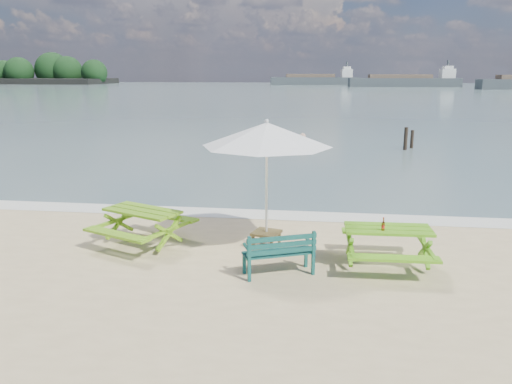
# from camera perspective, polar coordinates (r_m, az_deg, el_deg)

# --- Properties ---
(sea) EXTENTS (300.00, 300.00, 0.00)m
(sea) POSITION_cam_1_polar(r_m,az_deg,el_deg) (93.01, 6.93, 11.26)
(sea) COLOR slate
(sea) RESTS_ON ground
(foam_strip) EXTENTS (22.00, 0.90, 0.01)m
(foam_strip) POSITION_cam_1_polar(r_m,az_deg,el_deg) (13.12, 1.71, -2.61)
(foam_strip) COLOR silver
(foam_strip) RESTS_ON ground
(picnic_table_left) EXTENTS (2.25, 2.34, 0.79)m
(picnic_table_left) POSITION_cam_1_polar(r_m,az_deg,el_deg) (11.07, -12.77, -4.02)
(picnic_table_left) COLOR #629917
(picnic_table_left) RESTS_ON ground
(picnic_table_right) EXTENTS (1.67, 1.85, 0.77)m
(picnic_table_right) POSITION_cam_1_polar(r_m,az_deg,el_deg) (9.97, 14.75, -6.18)
(picnic_table_right) COLOR #59A118
(picnic_table_right) RESTS_ON ground
(park_bench) EXTENTS (1.38, 0.90, 0.81)m
(park_bench) POSITION_cam_1_polar(r_m,az_deg,el_deg) (9.33, 2.59, -7.91)
(park_bench) COLOR #104440
(park_bench) RESTS_ON ground
(side_table) EXTENTS (0.67, 0.67, 0.35)m
(side_table) POSITION_cam_1_polar(r_m,az_deg,el_deg) (10.71, 1.18, -5.39)
(side_table) COLOR brown
(side_table) RESTS_ON ground
(patio_umbrella) EXTENTS (3.35, 3.35, 2.67)m
(patio_umbrella) POSITION_cam_1_polar(r_m,az_deg,el_deg) (10.20, 1.25, 6.59)
(patio_umbrella) COLOR silver
(patio_umbrella) RESTS_ON ground
(beer_bottle) EXTENTS (0.06, 0.06, 0.25)m
(beer_bottle) POSITION_cam_1_polar(r_m,az_deg,el_deg) (9.63, 14.33, -3.81)
(beer_bottle) COLOR #964C15
(beer_bottle) RESTS_ON picnic_table_right
(swimmer) EXTENTS (0.78, 0.62, 1.86)m
(swimmer) POSITION_cam_1_polar(r_m,az_deg,el_deg) (25.41, 5.33, 4.64)
(swimmer) COLOR tan
(swimmer) RESTS_ON ground
(mooring_pilings) EXTENTS (0.57, 0.77, 1.29)m
(mooring_pilings) POSITION_cam_1_polar(r_m,az_deg,el_deg) (25.28, 16.99, 5.60)
(mooring_pilings) COLOR black
(mooring_pilings) RESTS_ON ground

